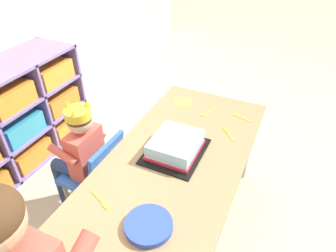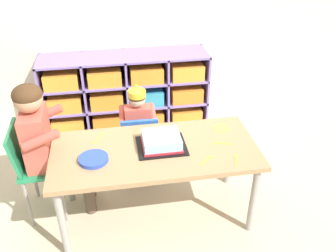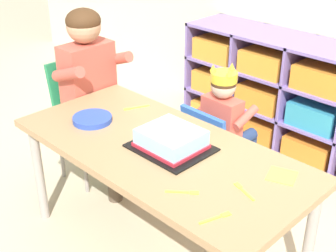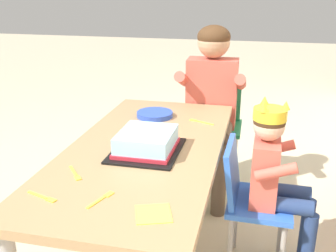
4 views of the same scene
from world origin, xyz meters
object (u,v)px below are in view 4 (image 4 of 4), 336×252
Objects in this scene: birthday_cake_on_tray at (147,143)px; classroom_chair_blue at (249,197)px; classroom_chair_adult_side at (212,120)px; paper_plate_stack at (155,114)px; fork_scattered_mid_table at (75,174)px; fork_by_napkin at (200,122)px; fork_at_table_front_edge at (43,197)px; adult_helper_seated at (211,95)px; fork_near_cake_tray at (102,199)px; activity_table at (145,159)px; child_with_crown at (276,170)px.

classroom_chair_blue is at bearing 104.63° from birthday_cake_on_tray.
classroom_chair_adult_side is 3.83× the size of paper_plate_stack.
fork_scattered_mid_table is 0.79m from fork_by_napkin.
fork_at_table_front_edge is (0.92, -0.15, -0.01)m from paper_plate_stack.
adult_helper_seated reaches higher than fork_near_cake_tray.
activity_table is at bearing -69.19° from fork_scattered_mid_table.
birthday_cake_on_tray is 0.47m from paper_plate_stack.
classroom_chair_blue is at bearing 98.01° from activity_table.
classroom_chair_blue is (-0.07, 0.47, -0.17)m from activity_table.
adult_helper_seated is (0.12, 0.00, 0.20)m from classroom_chair_adult_side.
classroom_chair_blue reaches higher than fork_near_cake_tray.
fork_near_cake_tray is (0.15, 0.17, 0.00)m from fork_scattered_mid_table.
child_with_crown reaches higher than classroom_chair_blue.
child_with_crown is 0.97m from fork_at_table_front_edge.
adult_helper_seated is 1.12m from fork_scattered_mid_table.
adult_helper_seated is 0.80m from birthday_cake_on_tray.
fork_near_cake_tray is 0.87m from fork_by_napkin.
birthday_cake_on_tray is 0.51m from fork_at_table_front_edge.
birthday_cake_on_tray reaches higher than fork_at_table_front_edge.
fork_by_napkin is at bearing 51.63° from child_with_crown.
activity_table is 11.51× the size of fork_near_cake_tray.
activity_table is 0.43m from fork_by_napkin.
fork_near_cake_tray is at bearing -4.98° from birthday_cake_on_tray.
paper_plate_stack is (0.44, -0.26, 0.16)m from classroom_chair_adult_side.
fork_near_cake_tray is (0.88, 0.05, -0.01)m from paper_plate_stack.
activity_table is 0.50m from classroom_chair_blue.
birthday_cake_on_tray reaches higher than fork_by_napkin.
paper_plate_stack is (-0.46, -0.09, -0.03)m from birthday_cake_on_tray.
child_with_crown is 0.85m from fork_scattered_mid_table.
fork_by_napkin is (0.47, -0.01, 0.14)m from classroom_chair_adult_side.
child_with_crown is 0.78m from adult_helper_seated.
adult_helper_seated is at bearing 23.36° from classroom_chair_blue.
activity_table is 0.42m from paper_plate_stack.
classroom_chair_adult_side is at bearing -57.75° from fork_scattered_mid_table.
classroom_chair_adult_side is 1.42m from fork_at_table_front_edge.
birthday_cake_on_tray is (0.12, -0.44, 0.27)m from classroom_chair_blue.
fork_at_table_front_edge is at bearing -9.02° from paper_plate_stack.
birthday_cake_on_tray is at bearing 10.59° from paper_plate_stack.
classroom_chair_adult_side reaches higher than fork_at_table_front_edge.
child_with_crown is at bearing -125.52° from fork_at_table_front_edge.
classroom_chair_blue is 5.08× the size of fork_near_cake_tray.
fork_at_table_front_edge is (0.18, -0.03, 0.00)m from fork_scattered_mid_table.
child_with_crown is at bearing 61.20° from paper_plate_stack.
classroom_chair_adult_side reaches higher than birthday_cake_on_tray.
adult_helper_seated reaches higher than activity_table.
adult_helper_seated is 0.35m from fork_by_napkin.
fork_near_cake_tray is at bearing 139.52° from classroom_chair_blue.
fork_scattered_mid_table is at bearing -80.60° from fork_at_table_front_edge.
fork_scattered_mid_table is at bearing -9.05° from paper_plate_stack.
adult_helper_seated is (-0.67, -0.37, 0.14)m from child_with_crown.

